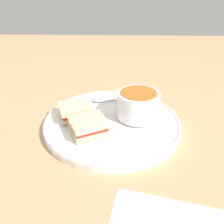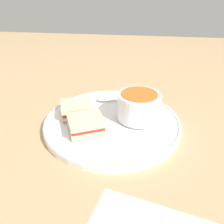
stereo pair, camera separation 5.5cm
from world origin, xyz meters
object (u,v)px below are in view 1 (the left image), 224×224
at_px(soup_bowl, 138,104).
at_px(sandwich_half_far, 88,126).
at_px(spoon, 102,100).
at_px(sandwich_half_near, 75,111).

height_order(soup_bowl, sandwich_half_far, soup_bowl).
relative_size(soup_bowl, sandwich_half_far, 1.04).
distance_m(spoon, sandwich_half_far, 0.16).
relative_size(spoon, sandwich_half_far, 1.17).
height_order(soup_bowl, spoon, soup_bowl).
bearing_deg(sandwich_half_near, sandwich_half_far, -148.28).
height_order(soup_bowl, sandwich_half_near, soup_bowl).
relative_size(sandwich_half_near, sandwich_half_far, 0.97).
bearing_deg(spoon, sandwich_half_far, 74.73).
bearing_deg(sandwich_half_near, spoon, -36.00).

